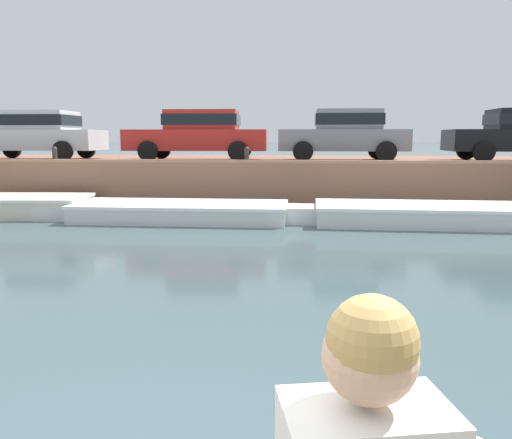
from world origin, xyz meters
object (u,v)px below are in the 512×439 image
(boat_moored_central_white, at_px, (171,212))
(boat_moored_east_white, at_px, (414,214))
(mooring_bollard_mid, at_px, (247,154))
(car_leftmost_silver, at_px, (37,133))
(car_left_inner_red, at_px, (199,133))
(mooring_bollard_west, at_px, (55,153))
(car_centre_grey, at_px, (345,133))

(boat_moored_central_white, distance_m, boat_moored_east_white, 5.98)
(mooring_bollard_mid, bearing_deg, boat_moored_east_white, -25.69)
(car_leftmost_silver, bearing_deg, boat_moored_central_white, -33.75)
(boat_moored_east_white, xyz_separation_m, car_left_inner_red, (-5.92, 3.58, 1.97))
(car_leftmost_silver, bearing_deg, car_left_inner_red, 0.02)
(car_leftmost_silver, relative_size, mooring_bollard_west, 9.59)
(boat_moored_east_white, height_order, car_leftmost_silver, car_leftmost_silver)
(car_leftmost_silver, relative_size, mooring_bollard_mid, 9.59)
(car_left_inner_red, distance_m, car_centre_grey, 4.53)
(boat_moored_east_white, distance_m, mooring_bollard_west, 10.23)
(car_leftmost_silver, bearing_deg, car_centre_grey, -0.01)
(car_left_inner_red, relative_size, car_centre_grey, 1.14)
(car_left_inner_red, bearing_deg, mooring_bollard_mid, -42.71)
(boat_moored_central_white, xyz_separation_m, boat_moored_east_white, (5.98, -0.06, 0.02))
(boat_moored_east_white, distance_m, car_left_inner_red, 7.19)
(car_centre_grey, bearing_deg, car_leftmost_silver, 179.99)
(boat_moored_central_white, distance_m, mooring_bollard_west, 4.63)
(boat_moored_east_white, relative_size, car_left_inner_red, 1.41)
(car_left_inner_red, bearing_deg, boat_moored_central_white, -91.08)
(car_left_inner_red, bearing_deg, mooring_bollard_west, -159.14)
(car_leftmost_silver, height_order, mooring_bollard_west, car_leftmost_silver)
(boat_moored_central_white, relative_size, car_centre_grey, 1.63)
(boat_moored_east_white, xyz_separation_m, mooring_bollard_west, (-9.93, 2.05, 1.36))
(car_leftmost_silver, bearing_deg, boat_moored_east_white, -17.64)
(mooring_bollard_west, bearing_deg, boat_moored_central_white, -26.80)
(boat_moored_east_white, relative_size, car_centre_grey, 1.61)
(boat_moored_central_white, bearing_deg, mooring_bollard_mid, 49.17)
(boat_moored_central_white, relative_size, car_leftmost_silver, 1.49)
(boat_moored_east_white, distance_m, car_leftmost_silver, 11.97)
(boat_moored_east_white, bearing_deg, car_left_inner_red, 148.84)
(boat_moored_east_white, xyz_separation_m, car_centre_grey, (-1.39, 3.57, 1.97))
(car_left_inner_red, relative_size, mooring_bollard_mid, 9.98)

